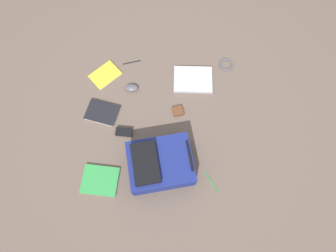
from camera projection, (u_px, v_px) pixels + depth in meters
name	position (u px, v px, depth m)	size (l,w,h in m)	color
ground_plane	(165.00, 124.00, 2.09)	(3.89, 3.89, 0.00)	brown
backpack	(160.00, 164.00, 1.90)	(0.38, 0.46, 0.21)	navy
laptop	(193.00, 80.00, 2.21)	(0.25, 0.32, 0.03)	#929296
book_comic	(102.00, 113.00, 2.12)	(0.24, 0.28, 0.02)	silver
book_red	(105.00, 75.00, 2.23)	(0.27, 0.27, 0.01)	silver
book_blue	(100.00, 180.00, 1.94)	(0.24, 0.28, 0.02)	silver
computer_mouse	(132.00, 88.00, 2.18)	(0.07, 0.10, 0.04)	#4C4C51
cable_coil	(226.00, 65.00, 2.26)	(0.11, 0.11, 0.02)	#4C4C51
power_brick	(124.00, 132.00, 2.06)	(0.06, 0.12, 0.03)	black
pen_black	(211.00, 182.00, 1.94)	(0.01, 0.01, 0.15)	#198C33
pen_blue	(132.00, 62.00, 2.27)	(0.01, 0.01, 0.15)	black
earbud_pouch	(178.00, 111.00, 2.12)	(0.08, 0.08, 0.02)	#59331E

